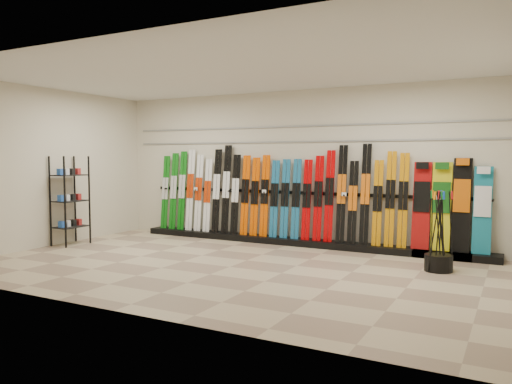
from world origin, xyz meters
The scene contains 12 objects.
floor centered at (0.00, 0.00, 0.00)m, with size 8.00×8.00×0.00m, color gray.
back_wall centered at (0.00, 2.50, 1.50)m, with size 8.00×8.00×0.00m, color beige.
left_wall centered at (-4.00, 0.00, 1.50)m, with size 5.00×5.00×0.00m, color beige.
ceiling centered at (0.00, 0.00, 3.00)m, with size 8.00×8.00×0.00m, color silver.
ski_rack_base centered at (0.22, 2.28, 0.06)m, with size 8.00×0.40×0.12m, color black.
skis centered at (-0.46, 2.32, 0.94)m, with size 5.37×0.21×1.83m.
snowboards centered at (2.92, 2.36, 0.87)m, with size 1.25×0.24×1.56m.
accessory_rack centered at (-3.75, 0.27, 0.86)m, with size 0.40×0.60×1.72m, color black.
pole_bin centered at (2.90, 1.21, 0.12)m, with size 0.41×0.41×0.25m, color black.
ski_poles centered at (2.90, 1.21, 0.61)m, with size 0.36×0.37×1.18m.
slatwall_rail_0 centered at (0.00, 2.48, 2.00)m, with size 7.60×0.02×0.03m, color gray.
slatwall_rail_1 centered at (0.00, 2.48, 2.30)m, with size 7.60×0.02×0.03m, color gray.
Camera 1 is at (3.92, -6.54, 1.70)m, focal length 35.00 mm.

